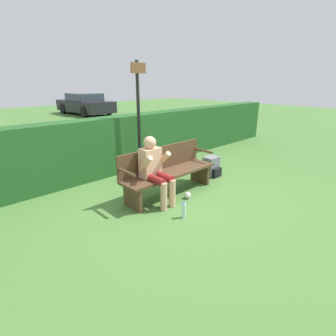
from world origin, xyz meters
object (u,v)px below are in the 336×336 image
water_bottle (184,210)px  parked_car (85,104)px  backpack (212,167)px  signpost (139,113)px  park_bench (168,170)px  person_seated (155,168)px

water_bottle → parked_car: size_ratio=0.06×
backpack → water_bottle: backpack is taller
signpost → parked_car: signpost is taller
signpost → parked_car: bearing=68.8°
park_bench → parked_car: bearing=69.4°
parked_car → water_bottle: bearing=156.3°
backpack → parked_car: size_ratio=0.10×
park_bench → person_seated: size_ratio=1.70×
parked_car → park_bench: bearing=156.9°
person_seated → water_bottle: bearing=-93.5°
person_seated → backpack: person_seated is taller
park_bench → person_seated: person_seated is taller
water_bottle → parked_car: 14.03m
park_bench → backpack: size_ratio=4.59×
person_seated → water_bottle: person_seated is taller
signpost → parked_car: 11.80m
water_bottle → signpost: 2.56m
water_bottle → backpack: bearing=25.5°
parked_car → backpack: bearing=162.7°
backpack → water_bottle: size_ratio=1.62×
park_bench → water_bottle: 1.02m
water_bottle → parked_car: (5.06, 13.08, 0.49)m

